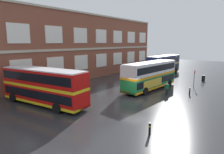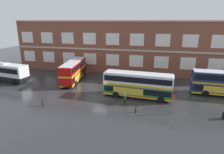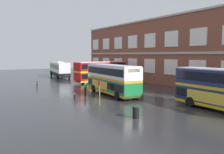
{
  "view_description": "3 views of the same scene",
  "coord_description": "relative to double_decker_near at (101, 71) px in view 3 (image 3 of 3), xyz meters",
  "views": [
    {
      "loc": [
        -19.54,
        -11.97,
        6.95
      ],
      "look_at": [
        1.33,
        4.54,
        2.13
      ],
      "focal_mm": 30.97,
      "sensor_mm": 36.0,
      "label": 1
    },
    {
      "loc": [
        8.91,
        -28.3,
        12.07
      ],
      "look_at": [
        1.37,
        2.85,
        2.59
      ],
      "focal_mm": 30.57,
      "sensor_mm": 36.0,
      "label": 2
    },
    {
      "loc": [
        33.94,
        -15.96,
        5.44
      ],
      "look_at": [
        4.12,
        2.31,
        2.19
      ],
      "focal_mm": 38.6,
      "sensor_mm": 36.0,
      "label": 3
    }
  ],
  "objects": [
    {
      "name": "safety_bollard_west",
      "position": [
        14.33,
        -11.63,
        -1.66
      ],
      "size": [
        0.19,
        0.19,
        0.95
      ],
      "color": "black",
      "rests_on": "ground"
    },
    {
      "name": "brick_terminal_building",
      "position": [
        9.36,
        10.94,
        3.8
      ],
      "size": [
        54.87,
        8.19,
        12.19
      ],
      "color": "brown",
      "rests_on": "ground"
    },
    {
      "name": "bus_stand_flag",
      "position": [
        19.24,
        -10.77,
        -0.51
      ],
      "size": [
        0.44,
        0.1,
        2.7
      ],
      "color": "slate",
      "rests_on": "ground"
    },
    {
      "name": "ground_plane",
      "position": [
        7.82,
        -5.04,
        -2.15
      ],
      "size": [
        120.0,
        120.0,
        0.0
      ],
      "primitive_type": "plane",
      "color": "#2B2B2D"
    },
    {
      "name": "double_decker_near",
      "position": [
        0.0,
        0.0,
        0.0
      ],
      "size": [
        4.05,
        11.25,
        4.07
      ],
      "color": "red",
      "rests_on": "ground"
    },
    {
      "name": "safety_bollard_east",
      "position": [
        0.78,
        -12.76,
        -1.66
      ],
      "size": [
        0.19,
        0.19,
        0.95
      ],
      "color": "black",
      "rests_on": "ground"
    },
    {
      "name": "double_decker_middle",
      "position": [
        13.92,
        -5.97,
        0.0
      ],
      "size": [
        11.14,
        3.39,
        4.07
      ],
      "color": "#197038",
      "rests_on": "ground"
    },
    {
      "name": "touring_coach",
      "position": [
        -14.44,
        -3.51,
        -0.24
      ],
      "size": [
        12.24,
        4.23,
        3.8
      ],
      "color": "silver",
      "rests_on": "ground"
    },
    {
      "name": "station_litter_bin",
      "position": [
        25.55,
        -10.68,
        -1.63
      ],
      "size": [
        0.6,
        0.6,
        1.03
      ],
      "color": "black",
      "rests_on": "ground"
    },
    {
      "name": "waiting_passenger",
      "position": [
        12.37,
        -9.25,
        -1.22
      ],
      "size": [
        0.45,
        0.58,
        1.7
      ],
      "color": "black",
      "rests_on": "ground"
    }
  ]
}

